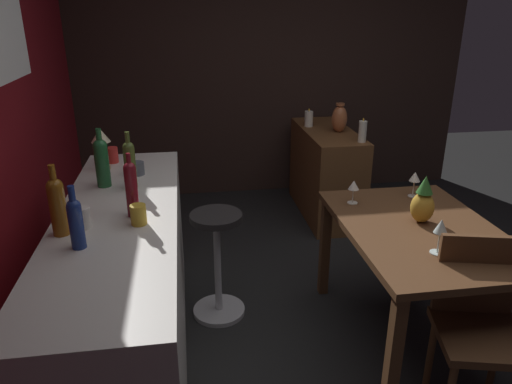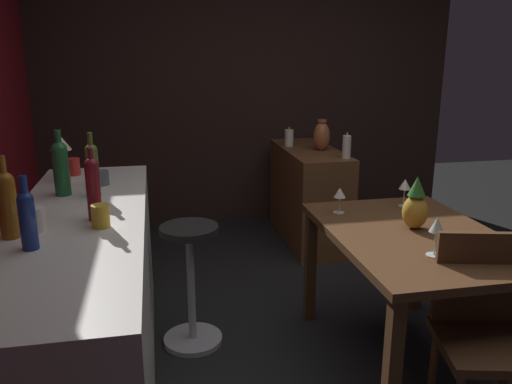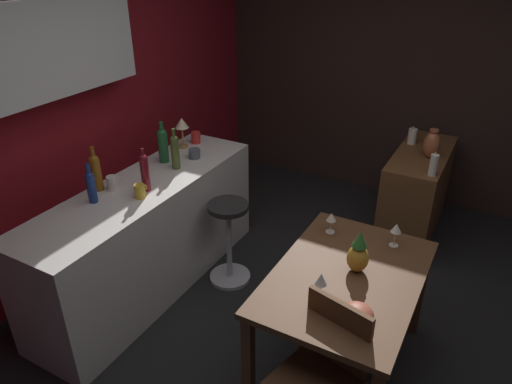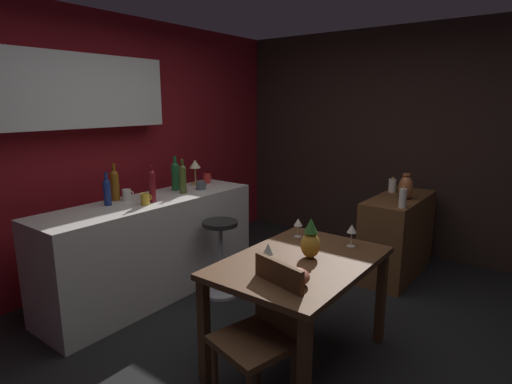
% 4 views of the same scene
% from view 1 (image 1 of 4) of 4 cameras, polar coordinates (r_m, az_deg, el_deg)
% --- Properties ---
extents(ground_plane, '(9.00, 9.00, 0.00)m').
position_cam_1_polar(ground_plane, '(3.13, 12.26, -15.98)').
color(ground_plane, black).
extents(wall_side_right, '(0.10, 4.40, 2.60)m').
position_cam_1_polar(wall_side_right, '(4.93, -0.53, 14.68)').
color(wall_side_right, '#33231E').
rests_on(wall_side_right, ground_plane).
extents(dining_table, '(1.21, 0.82, 0.74)m').
position_cam_1_polar(dining_table, '(2.82, 18.87, -5.71)').
color(dining_table, '#56351E').
rests_on(dining_table, ground_plane).
extents(kitchen_counter, '(2.10, 0.60, 0.90)m').
position_cam_1_polar(kitchen_counter, '(2.72, -15.29, -11.14)').
color(kitchen_counter, silver).
rests_on(kitchen_counter, ground_plane).
extents(sideboard_cabinet, '(1.10, 0.44, 0.82)m').
position_cam_1_polar(sideboard_cabinet, '(4.54, 8.35, 2.30)').
color(sideboard_cabinet, brown).
rests_on(sideboard_cabinet, ground_plane).
extents(chair_near_window, '(0.48, 0.48, 0.88)m').
position_cam_1_polar(chair_near_window, '(2.56, 25.03, -13.79)').
color(chair_near_window, '#56351E').
rests_on(chair_near_window, ground_plane).
extents(bar_stool, '(0.34, 0.34, 0.71)m').
position_cam_1_polar(bar_stool, '(3.03, -4.62, -8.33)').
color(bar_stool, '#262323').
rests_on(bar_stool, ground_plane).
extents(wine_glass_left, '(0.07, 0.07, 0.15)m').
position_cam_1_polar(wine_glass_left, '(2.96, 11.53, 0.68)').
color(wine_glass_left, silver).
rests_on(wine_glass_left, dining_table).
extents(wine_glass_right, '(0.07, 0.07, 0.16)m').
position_cam_1_polar(wine_glass_right, '(3.16, 18.44, 1.63)').
color(wine_glass_right, silver).
rests_on(wine_glass_right, dining_table).
extents(wine_glass_center, '(0.07, 0.07, 0.18)m').
position_cam_1_polar(wine_glass_center, '(2.47, 21.22, -4.04)').
color(wine_glass_center, silver).
rests_on(wine_glass_center, dining_table).
extents(pineapple_centerpiece, '(0.13, 0.13, 0.27)m').
position_cam_1_polar(pineapple_centerpiece, '(2.81, 19.32, -1.18)').
color(pineapple_centerpiece, gold).
rests_on(pineapple_centerpiece, dining_table).
extents(fruit_bowl, '(0.17, 0.17, 0.09)m').
position_cam_1_polar(fruit_bowl, '(2.58, 25.98, -5.87)').
color(fruit_bowl, '#9E4C38').
rests_on(fruit_bowl, dining_table).
extents(wine_bottle_green, '(0.08, 0.08, 0.34)m').
position_cam_1_polar(wine_bottle_green, '(2.85, -17.96, 3.61)').
color(wine_bottle_green, '#1E592D').
rests_on(wine_bottle_green, kitchen_counter).
extents(wine_bottle_olive, '(0.07, 0.07, 0.33)m').
position_cam_1_polar(wine_bottle_olive, '(2.78, -14.84, 3.39)').
color(wine_bottle_olive, '#475623').
rests_on(wine_bottle_olive, kitchen_counter).
extents(wine_bottle_cobalt, '(0.06, 0.06, 0.28)m').
position_cam_1_polar(wine_bottle_cobalt, '(2.16, -20.74, -3.23)').
color(wine_bottle_cobalt, navy).
rests_on(wine_bottle_cobalt, kitchen_counter).
extents(wine_bottle_amber, '(0.08, 0.08, 0.33)m').
position_cam_1_polar(wine_bottle_amber, '(2.31, -22.65, -1.32)').
color(wine_bottle_amber, '#8C5114').
rests_on(wine_bottle_amber, kitchen_counter).
extents(wine_bottle_ruby, '(0.06, 0.06, 0.32)m').
position_cam_1_polar(wine_bottle_ruby, '(2.40, -14.67, 0.57)').
color(wine_bottle_ruby, maroon).
rests_on(wine_bottle_ruby, kitchen_counter).
extents(cup_red, '(0.11, 0.08, 0.10)m').
position_cam_1_polar(cup_red, '(3.32, -16.81, 4.26)').
color(cup_red, red).
rests_on(cup_red, kitchen_counter).
extents(cup_mustard, '(0.11, 0.08, 0.10)m').
position_cam_1_polar(cup_mustard, '(2.34, -13.86, -2.62)').
color(cup_mustard, gold).
rests_on(cup_mustard, kitchen_counter).
extents(cup_white, '(0.11, 0.08, 0.10)m').
position_cam_1_polar(cup_white, '(2.38, -20.04, -2.88)').
color(cup_white, white).
rests_on(cup_white, kitchen_counter).
extents(cup_slate, '(0.13, 0.09, 0.08)m').
position_cam_1_polar(cup_slate, '(3.04, -14.07, 2.76)').
color(cup_slate, '#515660').
rests_on(cup_slate, kitchen_counter).
extents(counter_lamp, '(0.12, 0.12, 0.27)m').
position_cam_1_polar(counter_lamp, '(3.15, -18.06, 6.06)').
color(counter_lamp, '#A58447').
rests_on(counter_lamp, kitchen_counter).
extents(pillar_candle_tall, '(0.08, 0.08, 0.17)m').
position_cam_1_polar(pillar_candle_tall, '(4.52, 6.33, 8.68)').
color(pillar_candle_tall, white).
rests_on(pillar_candle_tall, sideboard_cabinet).
extents(pillar_candle_short, '(0.07, 0.07, 0.20)m').
position_cam_1_polar(pillar_candle_short, '(4.05, 12.61, 7.07)').
color(pillar_candle_short, white).
rests_on(pillar_candle_short, sideboard_cabinet).
extents(vase_copper, '(0.14, 0.14, 0.26)m').
position_cam_1_polar(vase_copper, '(4.34, 9.94, 8.64)').
color(vase_copper, '#B26038').
rests_on(vase_copper, sideboard_cabinet).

